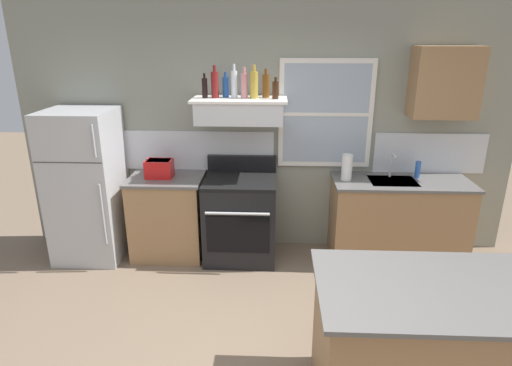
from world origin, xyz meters
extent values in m
cube|color=gray|center=(0.00, 2.23, 1.35)|extent=(5.40, 0.06, 2.70)
cube|color=silver|center=(-1.15, 2.19, 1.13)|extent=(2.50, 0.02, 0.44)
cube|color=silver|center=(1.80, 2.19, 1.13)|extent=(1.20, 0.02, 0.44)
cube|color=white|center=(0.65, 2.18, 1.55)|extent=(1.00, 0.04, 1.15)
cube|color=#9EADBC|center=(0.65, 2.17, 1.55)|extent=(0.90, 0.01, 1.05)
cube|color=white|center=(0.65, 2.16, 1.55)|extent=(0.90, 0.02, 0.04)
cube|color=#B7BABC|center=(-1.90, 1.84, 0.82)|extent=(0.70, 0.68, 1.63)
cube|color=#333333|center=(-1.90, 1.50, 1.18)|extent=(0.69, 0.00, 0.01)
cylinder|color=#A5A8AD|center=(-1.60, 1.47, 0.65)|extent=(0.02, 0.02, 0.65)
cylinder|color=#A5A8AD|center=(-1.60, 1.47, 1.40)|extent=(0.02, 0.02, 0.32)
cube|color=#9E754C|center=(-1.05, 1.90, 0.44)|extent=(0.76, 0.60, 0.88)
cube|color=#605E5B|center=(-1.05, 1.90, 0.90)|extent=(0.79, 0.63, 0.03)
cube|color=red|center=(-1.11, 1.89, 1.01)|extent=(0.28, 0.20, 0.19)
cube|color=black|center=(-1.11, 1.89, 1.09)|extent=(0.24, 0.16, 0.01)
cube|color=black|center=(-1.26, 1.89, 1.04)|extent=(0.02, 0.03, 0.02)
cube|color=black|center=(-0.25, 1.86, 0.43)|extent=(0.76, 0.64, 0.87)
cube|color=black|center=(-0.25, 1.86, 0.89)|extent=(0.76, 0.64, 0.04)
cube|color=black|center=(-0.25, 2.15, 1.00)|extent=(0.76, 0.06, 0.18)
cube|color=black|center=(-0.25, 1.54, 0.42)|extent=(0.65, 0.01, 0.40)
cylinder|color=silver|center=(-0.25, 1.50, 0.67)|extent=(0.65, 0.03, 0.03)
cube|color=silver|center=(-0.25, 1.96, 1.61)|extent=(0.88, 0.48, 0.22)
cube|color=#262628|center=(-0.25, 1.74, 1.53)|extent=(0.75, 0.02, 0.04)
cube|color=white|center=(-0.25, 1.96, 1.73)|extent=(0.96, 0.52, 0.02)
cylinder|color=black|center=(-0.60, 1.95, 1.84)|extent=(0.06, 0.06, 0.20)
cylinder|color=black|center=(-0.60, 1.95, 1.97)|extent=(0.02, 0.02, 0.05)
cylinder|color=maroon|center=(-0.50, 1.95, 1.87)|extent=(0.07, 0.07, 0.26)
cylinder|color=maroon|center=(-0.50, 1.95, 2.03)|extent=(0.03, 0.03, 0.06)
cylinder|color=#1E478C|center=(-0.40, 2.02, 1.85)|extent=(0.07, 0.07, 0.20)
cylinder|color=#1E478C|center=(-0.40, 2.02, 1.97)|extent=(0.03, 0.03, 0.05)
cylinder|color=silver|center=(-0.30, 1.98, 1.88)|extent=(0.06, 0.06, 0.27)
cylinder|color=silver|center=(-0.30, 1.98, 2.04)|extent=(0.03, 0.03, 0.07)
cylinder|color=#C67F84|center=(-0.20, 1.96, 1.87)|extent=(0.07, 0.07, 0.24)
cylinder|color=#C67F84|center=(-0.20, 1.96, 2.02)|extent=(0.03, 0.03, 0.06)
cylinder|color=#B29333|center=(-0.10, 1.94, 1.88)|extent=(0.08, 0.08, 0.26)
cylinder|color=#B29333|center=(-0.10, 1.94, 2.04)|extent=(0.03, 0.03, 0.07)
cylinder|color=brown|center=(0.01, 2.01, 1.86)|extent=(0.07, 0.07, 0.23)
cylinder|color=brown|center=(0.01, 2.01, 2.00)|extent=(0.03, 0.03, 0.06)
cylinder|color=#381E0F|center=(0.11, 1.91, 1.83)|extent=(0.06, 0.06, 0.17)
cylinder|color=#381E0F|center=(0.11, 1.91, 1.94)|extent=(0.03, 0.03, 0.04)
cube|color=#9E754C|center=(1.45, 1.90, 0.44)|extent=(1.40, 0.60, 0.88)
cube|color=#605E5B|center=(1.45, 1.90, 0.90)|extent=(1.43, 0.63, 0.03)
cube|color=#B7BABC|center=(1.35, 1.88, 0.90)|extent=(0.48, 0.36, 0.01)
cylinder|color=silver|center=(1.35, 2.02, 1.05)|extent=(0.03, 0.03, 0.28)
cylinder|color=silver|center=(1.35, 1.94, 1.17)|extent=(0.02, 0.16, 0.02)
cylinder|color=white|center=(0.87, 1.90, 1.04)|extent=(0.11, 0.11, 0.27)
cylinder|color=blue|center=(1.63, 2.00, 1.00)|extent=(0.06, 0.06, 0.18)
cube|color=#9E754C|center=(1.08, -0.12, 0.44)|extent=(1.32, 0.82, 0.88)
cube|color=#605E5B|center=(1.08, -0.12, 0.90)|extent=(1.40, 0.90, 0.03)
cube|color=#9E754C|center=(1.80, 2.04, 1.90)|extent=(0.64, 0.32, 0.70)
camera|label=1|loc=(0.11, -2.42, 2.36)|focal=30.16mm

